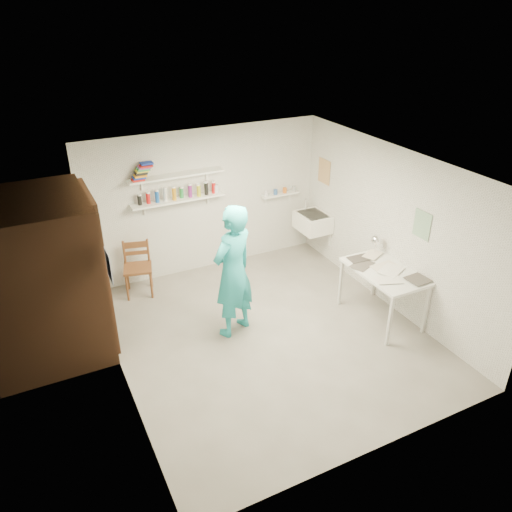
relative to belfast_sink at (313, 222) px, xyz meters
name	(u,v)px	position (x,y,z in m)	size (l,w,h in m)	color
floor	(269,335)	(-1.75, -1.70, -0.71)	(4.00, 4.50, 0.02)	slate
ceiling	(271,167)	(-1.75, -1.70, 1.71)	(4.00, 4.50, 0.02)	silver
wall_back	(206,201)	(-1.75, 0.56, 0.50)	(4.00, 0.02, 2.40)	silver
wall_front	(384,361)	(-1.75, -3.96, 0.50)	(4.00, 0.02, 2.40)	silver
wall_left	(112,296)	(-3.76, -1.70, 0.50)	(0.02, 4.50, 2.40)	silver
wall_right	(393,230)	(0.26, -1.70, 0.50)	(0.02, 4.50, 2.40)	silver
doorway_recess	(98,270)	(-3.74, -0.65, 0.30)	(0.02, 0.90, 2.00)	black
corridor_box	(40,279)	(-4.45, -0.65, 0.35)	(1.40, 1.50, 2.10)	brown
door_lintel	(87,194)	(-3.72, -0.65, 1.35)	(0.06, 1.05, 0.10)	brown
door_jamb_near	(108,287)	(-3.72, -1.15, 0.30)	(0.06, 0.10, 2.00)	brown
door_jamb_far	(93,254)	(-3.72, -0.15, 0.30)	(0.06, 0.10, 2.00)	brown
shelf_lower	(178,200)	(-2.25, 0.43, 0.65)	(1.50, 0.22, 0.03)	white
shelf_upper	(177,175)	(-2.25, 0.43, 1.05)	(1.50, 0.22, 0.03)	white
ledge_shelf	(280,194)	(-0.40, 0.47, 0.42)	(0.70, 0.14, 0.03)	white
poster_left	(109,266)	(-3.74, -1.65, 0.85)	(0.01, 0.28, 0.36)	#334C7F
poster_right_a	(324,171)	(0.24, 0.10, 0.85)	(0.01, 0.34, 0.42)	#995933
poster_right_b	(422,225)	(0.24, -2.25, 0.80)	(0.01, 0.30, 0.38)	#3F724C
belfast_sink	(313,222)	(0.00, 0.00, 0.00)	(0.48, 0.60, 0.30)	white
man	(233,272)	(-2.13, -1.39, 0.24)	(0.69, 0.45, 1.89)	#23A7AF
wall_clock	(232,243)	(-2.04, -1.19, 0.56)	(0.34, 0.34, 0.04)	#C8B188
wooden_chair	(138,268)	(-3.06, 0.17, -0.25)	(0.42, 0.40, 0.91)	brown
work_table	(382,294)	(-0.11, -2.05, -0.30)	(0.72, 1.20, 0.80)	silver
desk_lamp	(376,240)	(0.09, -1.57, 0.32)	(0.15, 0.15, 0.15)	white
spray_cans	(178,194)	(-2.25, 0.43, 0.75)	(1.32, 0.06, 0.17)	black
book_stack	(142,171)	(-2.77, 0.43, 1.19)	(0.34, 0.14, 0.25)	red
ledge_pots	(280,191)	(-0.40, 0.47, 0.48)	(0.48, 0.07, 0.09)	silver
papers	(385,269)	(-0.11, -2.05, 0.11)	(0.30, 0.22, 0.03)	silver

